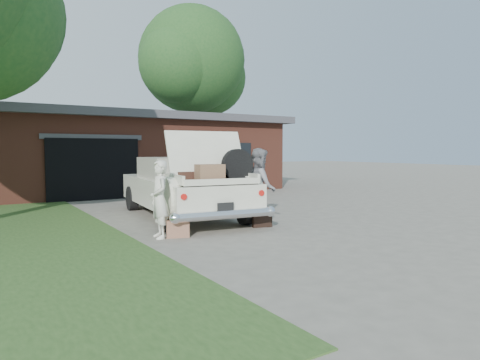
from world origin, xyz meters
TOP-DOWN VIEW (x-y plane):
  - ground at (0.00, 0.00)m, footprint 90.00×90.00m
  - house at (0.98, 11.47)m, footprint 12.80×7.80m
  - tree_right at (5.96, 15.12)m, footprint 7.04×6.12m
  - sedan at (-0.44, 2.72)m, footprint 2.73×5.78m
  - woman_left at (-2.01, 0.47)m, footprint 0.43×0.61m
  - woman_right at (0.64, 0.72)m, footprint 1.00×1.10m
  - suitcase_left at (-1.68, 0.32)m, footprint 0.48×0.28m
  - suitcase_right at (0.46, 0.37)m, footprint 0.47×0.26m

SIDE VIEW (x-z plane):
  - ground at x=0.00m, z-range 0.00..0.00m
  - suitcase_right at x=0.46m, z-range 0.00..0.35m
  - suitcase_left at x=-1.68m, z-range 0.00..0.36m
  - woman_left at x=-2.01m, z-range 0.00..1.58m
  - sedan at x=-0.44m, z-range -0.29..1.94m
  - woman_right at x=0.64m, z-range 0.00..1.84m
  - house at x=0.98m, z-range 0.02..3.32m
  - tree_right at x=5.96m, z-range 1.67..11.75m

